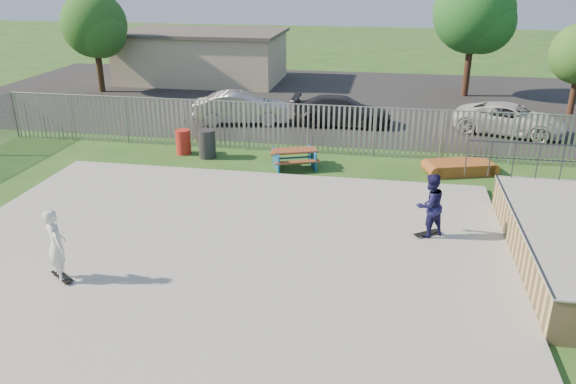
% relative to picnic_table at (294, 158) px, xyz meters
% --- Properties ---
extents(ground, '(120.00, 120.00, 0.00)m').
position_rel_picnic_table_xyz_m(ground, '(-0.76, -7.15, -0.36)').
color(ground, '#26501B').
rests_on(ground, ground).
extents(concrete_slab, '(15.00, 12.00, 0.15)m').
position_rel_picnic_table_xyz_m(concrete_slab, '(-0.76, -7.15, -0.28)').
color(concrete_slab, '#A2A29D').
rests_on(concrete_slab, ground).
extents(fence, '(26.04, 16.02, 2.00)m').
position_rel_picnic_table_xyz_m(fence, '(0.24, -2.56, 0.64)').
color(fence, gray).
rests_on(fence, ground).
extents(picnic_table, '(2.04, 1.87, 0.70)m').
position_rel_picnic_table_xyz_m(picnic_table, '(0.00, 0.00, 0.00)').
color(picnic_table, brown).
rests_on(picnic_table, ground).
extents(funbox, '(2.41, 1.70, 0.44)m').
position_rel_picnic_table_xyz_m(funbox, '(6.08, 0.48, -0.14)').
color(funbox, brown).
rests_on(funbox, ground).
extents(trash_bin_red, '(0.59, 0.59, 0.99)m').
position_rel_picnic_table_xyz_m(trash_bin_red, '(-4.68, 0.86, 0.14)').
color(trash_bin_red, '#A9211A').
rests_on(trash_bin_red, ground).
extents(trash_bin_grey, '(0.67, 0.67, 1.12)m').
position_rel_picnic_table_xyz_m(trash_bin_grey, '(-3.60, 0.58, 0.20)').
color(trash_bin_grey, '#252528').
rests_on(trash_bin_grey, ground).
extents(parking_lot, '(40.00, 18.00, 0.02)m').
position_rel_picnic_table_xyz_m(parking_lot, '(-0.76, 11.85, -0.35)').
color(parking_lot, black).
rests_on(parking_lot, ground).
extents(car_silver, '(4.73, 2.41, 1.49)m').
position_rel_picnic_table_xyz_m(car_silver, '(-3.55, 5.83, 0.40)').
color(car_silver, '#B5B5BA').
rests_on(car_silver, parking_lot).
extents(car_dark, '(4.74, 2.04, 1.36)m').
position_rel_picnic_table_xyz_m(car_dark, '(1.20, 6.35, 0.34)').
color(car_dark, black).
rests_on(car_dark, parking_lot).
extents(car_white, '(5.27, 3.55, 1.34)m').
position_rel_picnic_table_xyz_m(car_white, '(8.78, 6.17, 0.33)').
color(car_white, silver).
rests_on(car_white, parking_lot).
extents(building, '(10.40, 6.40, 3.20)m').
position_rel_picnic_table_xyz_m(building, '(-8.76, 15.85, 1.25)').
color(building, '#B8AC8E').
rests_on(building, ground).
extents(tree_left, '(3.75, 3.75, 5.78)m').
position_rel_picnic_table_xyz_m(tree_left, '(-13.68, 11.40, 3.53)').
color(tree_left, '#382816').
rests_on(tree_left, ground).
extents(tree_mid, '(4.46, 4.46, 6.89)m').
position_rel_picnic_table_xyz_m(tree_mid, '(7.69, 14.07, 4.28)').
color(tree_mid, '#3D2418').
rests_on(tree_mid, ground).
extents(skateboard_a, '(0.76, 0.64, 0.08)m').
position_rel_picnic_table_xyz_m(skateboard_a, '(4.62, -5.28, -0.17)').
color(skateboard_a, black).
rests_on(skateboard_a, concrete_slab).
extents(skateboard_b, '(0.77, 0.62, 0.08)m').
position_rel_picnic_table_xyz_m(skateboard_b, '(-4.05, -9.22, -0.17)').
color(skateboard_b, black).
rests_on(skateboard_b, concrete_slab).
extents(skater_navy, '(1.10, 1.06, 1.79)m').
position_rel_picnic_table_xyz_m(skater_navy, '(4.62, -5.28, 0.69)').
color(skater_navy, '#171544').
rests_on(skater_navy, concrete_slab).
extents(skater_white, '(0.77, 0.76, 1.79)m').
position_rel_picnic_table_xyz_m(skater_white, '(-4.05, -9.22, 0.69)').
color(skater_white, silver).
rests_on(skater_white, concrete_slab).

